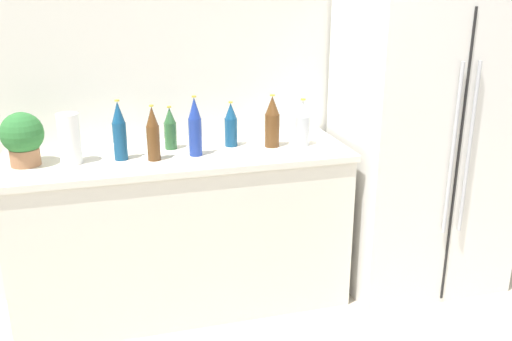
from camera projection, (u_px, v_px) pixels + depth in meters
name	position (u px, v px, depth m)	size (l,w,h in m)	color
wall_back	(220.00, 75.00, 3.34)	(8.00, 0.06, 2.55)	silver
back_counter	(183.00, 230.00, 3.23)	(1.85, 0.63, 0.92)	silver
refrigerator	(422.00, 147.00, 3.40)	(0.94, 0.73, 1.72)	silver
potted_plant	(23.00, 137.00, 2.83)	(0.21, 0.21, 0.27)	#9E6B47
paper_towel_roll	(69.00, 139.00, 2.87)	(0.11, 0.11, 0.26)	white
back_bottle_0	(153.00, 134.00, 2.92)	(0.07, 0.07, 0.29)	brown
back_bottle_1	(170.00, 129.00, 3.12)	(0.07, 0.07, 0.24)	#2D6033
back_bottle_2	(302.00, 123.00, 3.18)	(0.08, 0.08, 0.27)	#B2B7BC
back_bottle_3	(231.00, 125.00, 3.17)	(0.07, 0.07, 0.25)	navy
back_bottle_4	(119.00, 131.00, 2.92)	(0.07, 0.07, 0.32)	navy
back_bottle_5	(272.00, 122.00, 3.15)	(0.08, 0.08, 0.29)	brown
back_bottle_6	(195.00, 127.00, 2.99)	(0.07, 0.07, 0.32)	navy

